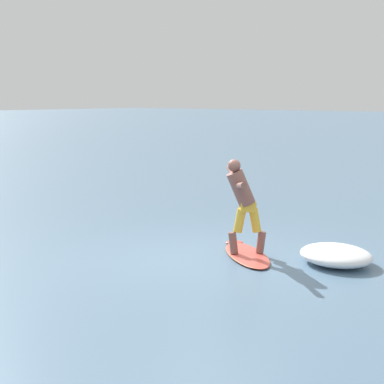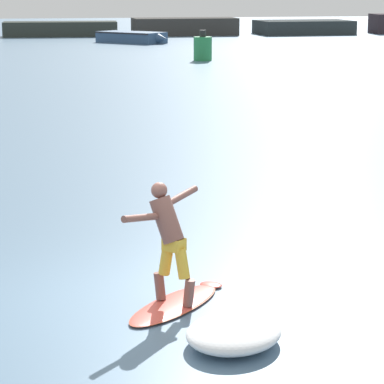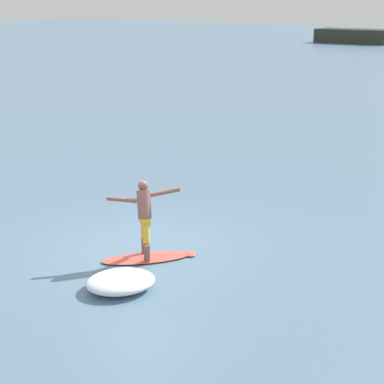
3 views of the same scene
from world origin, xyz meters
The scene contains 4 objects.
ground_plane centered at (0.00, 0.00, 0.00)m, with size 200.00×200.00×0.00m, color slate.
surfboard centered at (0.48, -0.38, 0.03)m, with size 1.68×1.81×0.19m.
surfer centered at (0.39, -0.34, 0.98)m, with size 1.14×1.15×1.59m.
wave_foam_at_tail centered at (0.96, -1.78, 0.15)m, with size 1.63×1.69×0.30m.
Camera 1 is at (-8.20, -6.35, 2.66)m, focal length 60.00 mm.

